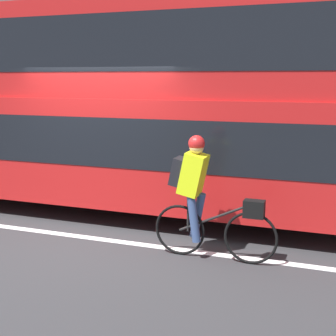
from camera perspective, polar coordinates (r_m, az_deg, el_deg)
ground_plane at (r=7.28m, az=-9.70°, el=-7.98°), size 80.00×80.00×0.00m
road_center_line at (r=7.17m, az=-10.24°, el=-8.26°), size 50.00×0.14×0.01m
sidewalk_curb at (r=11.43m, az=1.98°, el=-0.57°), size 60.00×1.94×0.12m
building_facade at (r=12.39m, az=3.82°, el=18.89°), size 60.00×0.30×8.11m
bus at (r=8.63m, az=-8.79°, el=8.33°), size 9.79×2.60×3.52m
cyclist_on_bike at (r=6.06m, az=4.17°, el=-3.08°), size 1.64×0.32×1.63m
trash_bin at (r=12.43m, az=-10.80°, el=2.50°), size 0.56×0.56×0.87m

